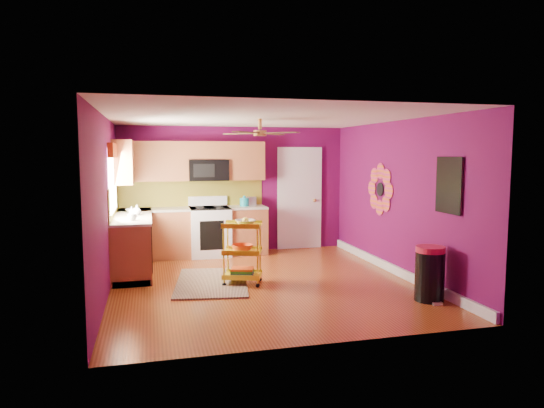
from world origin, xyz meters
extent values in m
plane|color=maroon|center=(0.00, 0.00, 0.00)|extent=(5.00, 5.00, 0.00)
cube|color=#5F0A47|center=(0.00, 2.50, 1.25)|extent=(4.50, 0.04, 2.50)
cube|color=#5F0A47|center=(0.00, -2.50, 1.25)|extent=(4.50, 0.04, 2.50)
cube|color=#5F0A47|center=(-2.25, 0.00, 1.25)|extent=(0.04, 5.00, 2.50)
cube|color=#5F0A47|center=(2.25, 0.00, 1.25)|extent=(0.04, 5.00, 2.50)
cube|color=silver|center=(0.00, 0.00, 2.50)|extent=(4.50, 5.00, 0.04)
cube|color=white|center=(2.22, 0.00, 0.07)|extent=(0.05, 4.90, 0.14)
cube|color=brown|center=(-1.95, 1.35, 0.45)|extent=(0.60, 2.30, 0.90)
cube|color=brown|center=(-0.85, 2.20, 0.45)|extent=(2.80, 0.60, 0.90)
cube|color=beige|center=(-1.95, 1.35, 0.92)|extent=(0.63, 2.30, 0.04)
cube|color=beige|center=(-0.85, 2.20, 0.92)|extent=(2.80, 0.63, 0.04)
cube|color=black|center=(-1.95, 1.35, 0.05)|extent=(0.54, 2.30, 0.10)
cube|color=black|center=(-0.85, 2.20, 0.05)|extent=(2.80, 0.54, 0.10)
cube|color=white|center=(-0.55, 2.17, 0.46)|extent=(0.76, 0.66, 0.92)
cube|color=black|center=(-0.55, 2.17, 0.93)|extent=(0.76, 0.62, 0.03)
cube|color=white|center=(-0.55, 2.45, 1.04)|extent=(0.76, 0.06, 0.18)
cube|color=black|center=(-0.55, 1.84, 0.45)|extent=(0.45, 0.02, 0.55)
cube|color=brown|center=(-1.59, 2.33, 1.83)|extent=(1.32, 0.33, 0.75)
cube|color=brown|center=(0.19, 2.33, 1.83)|extent=(0.72, 0.33, 0.75)
cube|color=brown|center=(-0.55, 2.33, 2.03)|extent=(0.76, 0.33, 0.34)
cube|color=brown|center=(-2.08, 1.85, 1.83)|extent=(0.33, 1.30, 0.75)
cube|color=black|center=(-0.55, 2.30, 1.65)|extent=(0.76, 0.38, 0.40)
cube|color=olive|center=(-0.85, 2.49, 1.20)|extent=(2.80, 0.01, 0.51)
cube|color=olive|center=(-2.24, 1.35, 1.20)|extent=(0.01, 2.30, 0.51)
cube|color=white|center=(-2.23, 1.05, 1.55)|extent=(0.03, 1.20, 1.00)
cube|color=#D64A13|center=(-2.20, 1.05, 2.02)|extent=(0.08, 1.35, 0.22)
cube|color=white|center=(1.35, 2.48, 1.02)|extent=(0.85, 0.04, 2.05)
cube|color=white|center=(1.35, 2.46, 1.02)|extent=(0.95, 0.02, 2.15)
sphere|color=#BF8C3F|center=(1.67, 2.42, 1.00)|extent=(0.07, 0.07, 0.07)
cylinder|color=black|center=(2.23, 0.60, 1.35)|extent=(0.01, 0.24, 0.24)
cube|color=teal|center=(2.23, -1.40, 1.55)|extent=(0.03, 0.52, 0.72)
cube|color=black|center=(2.21, -1.40, 1.55)|extent=(0.01, 0.56, 0.76)
cylinder|color=#BF8C3F|center=(0.00, 0.20, 2.42)|extent=(0.06, 0.06, 0.16)
cylinder|color=#BF8C3F|center=(0.00, 0.20, 2.28)|extent=(0.20, 0.20, 0.08)
cube|color=#4C2D19|center=(0.27, 0.47, 2.28)|extent=(0.47, 0.47, 0.01)
cube|color=#4C2D19|center=(-0.27, 0.47, 2.28)|extent=(0.47, 0.47, 0.01)
cube|color=#4C2D19|center=(-0.27, -0.07, 2.28)|extent=(0.47, 0.47, 0.01)
cube|color=#4C2D19|center=(0.27, -0.07, 2.28)|extent=(0.47, 0.47, 0.01)
cube|color=black|center=(-0.77, 0.17, 0.01)|extent=(1.30, 1.85, 0.02)
cylinder|color=yellow|center=(-0.62, -0.08, 0.48)|extent=(0.02, 0.02, 0.87)
cylinder|color=yellow|center=(-0.14, -0.24, 0.48)|extent=(0.02, 0.02, 0.87)
cylinder|color=yellow|center=(-0.50, 0.25, 0.48)|extent=(0.02, 0.02, 0.87)
cylinder|color=yellow|center=(-0.03, 0.09, 0.48)|extent=(0.02, 0.02, 0.87)
sphere|color=black|center=(-0.62, -0.08, 0.03)|extent=(0.06, 0.06, 0.06)
sphere|color=black|center=(-0.14, -0.24, 0.03)|extent=(0.06, 0.06, 0.06)
sphere|color=black|center=(-0.50, 0.25, 0.03)|extent=(0.06, 0.06, 0.06)
sphere|color=black|center=(-0.03, 0.09, 0.03)|extent=(0.06, 0.06, 0.06)
cube|color=yellow|center=(-0.32, 0.01, 0.89)|extent=(0.67, 0.57, 0.03)
cube|color=yellow|center=(-0.32, 0.01, 0.49)|extent=(0.67, 0.57, 0.03)
cube|color=yellow|center=(-0.32, 0.01, 0.12)|extent=(0.67, 0.57, 0.03)
imported|color=beige|center=(-0.27, -0.01, 0.95)|extent=(0.39, 0.39, 0.08)
sphere|color=yellow|center=(-0.27, -0.01, 0.97)|extent=(0.10, 0.10, 0.10)
imported|color=#D64A13|center=(-0.32, 0.01, 0.56)|extent=(0.41, 0.41, 0.10)
cube|color=navy|center=(-0.32, 0.01, 0.16)|extent=(0.39, 0.34, 0.04)
cube|color=#267233|center=(-0.32, 0.01, 0.20)|extent=(0.39, 0.34, 0.04)
cube|color=#D64A13|center=(-0.32, 0.01, 0.23)|extent=(0.39, 0.34, 0.03)
cylinder|color=black|center=(1.96, -1.44, 0.33)|extent=(0.41, 0.41, 0.66)
cylinder|color=#BB1A39|center=(1.96, -1.44, 0.70)|extent=(0.39, 0.39, 0.08)
cube|color=beige|center=(1.96, -1.63, 0.02)|extent=(0.14, 0.07, 0.03)
cylinder|color=teal|center=(0.14, 2.23, 1.02)|extent=(0.18, 0.18, 0.16)
sphere|color=teal|center=(0.14, 2.23, 1.12)|extent=(0.06, 0.06, 0.06)
cube|color=beige|center=(0.27, 2.28, 1.03)|extent=(0.22, 0.15, 0.18)
imported|color=#EA3F72|center=(-1.95, 1.08, 1.03)|extent=(0.08, 0.08, 0.17)
imported|color=white|center=(-1.87, 1.31, 1.03)|extent=(0.13, 0.13, 0.17)
imported|color=white|center=(-1.96, 1.74, 0.97)|extent=(0.25, 0.25, 0.06)
imported|color=white|center=(-1.93, 0.64, 0.99)|extent=(0.13, 0.13, 0.11)
camera|label=1|loc=(-1.65, -7.07, 1.98)|focal=32.00mm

